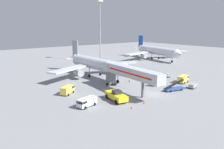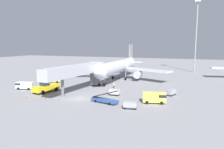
% 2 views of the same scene
% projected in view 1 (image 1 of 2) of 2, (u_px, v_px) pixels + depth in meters
% --- Properties ---
extents(ground_plane, '(300.00, 300.00, 0.00)m').
position_uv_depth(ground_plane, '(154.00, 94.00, 59.75)').
color(ground_plane, gray).
extents(airplane_at_gate, '(37.39, 38.24, 12.52)m').
position_uv_depth(airplane_at_gate, '(95.00, 64.00, 80.19)').
color(airplane_at_gate, silver).
rests_on(airplane_at_gate, ground).
extents(jet_bridge, '(5.47, 23.85, 7.29)m').
position_uv_depth(jet_bridge, '(127.00, 72.00, 61.41)').
color(jet_bridge, '#B2B7C1').
rests_on(jet_bridge, ground).
extents(pushback_tug, '(3.95, 7.59, 2.74)m').
position_uv_depth(pushback_tug, '(116.00, 96.00, 54.54)').
color(pushback_tug, yellow).
rests_on(pushback_tug, ground).
extents(belt_loader_truck, '(6.51, 3.20, 3.06)m').
position_uv_depth(belt_loader_truck, '(174.00, 88.00, 63.03)').
color(belt_loader_truck, '#2D4C8E').
rests_on(belt_loader_truck, ground).
extents(service_van_far_left, '(5.25, 3.04, 2.04)m').
position_uv_depth(service_van_far_left, '(86.00, 102.00, 50.41)').
color(service_van_far_left, silver).
rests_on(service_van_far_left, ground).
extents(service_van_near_left, '(4.83, 4.13, 2.21)m').
position_uv_depth(service_van_near_left, '(68.00, 90.00, 59.82)').
color(service_van_near_left, '#E5DB4C').
rests_on(service_van_near_left, ground).
extents(service_van_rear_left, '(5.23, 3.17, 2.30)m').
position_uv_depth(service_van_rear_left, '(183.00, 79.00, 72.02)').
color(service_van_rear_left, '#E5DB4C').
rests_on(service_van_rear_left, ground).
extents(baggage_cart_mid_center, '(2.82, 1.88, 1.33)m').
position_uv_depth(baggage_cart_mid_center, '(193.00, 86.00, 65.38)').
color(baggage_cart_mid_center, '#38383D').
rests_on(baggage_cart_mid_center, ground).
extents(baggage_cart_mid_left, '(2.59, 1.29, 1.51)m').
position_uv_depth(baggage_cart_mid_left, '(154.00, 83.00, 68.21)').
color(baggage_cart_mid_left, '#38383D').
rests_on(baggage_cart_mid_left, ground).
extents(baggage_cart_outer_left, '(2.20, 2.87, 1.44)m').
position_uv_depth(baggage_cart_outer_left, '(167.00, 75.00, 80.09)').
color(baggage_cart_outer_left, '#38383D').
rests_on(baggage_cart_outer_left, ground).
extents(ground_crew_worker_foreground, '(0.39, 0.39, 1.67)m').
position_uv_depth(ground_crew_worker_foreground, '(108.00, 78.00, 75.19)').
color(ground_crew_worker_foreground, '#1E2333').
rests_on(ground_crew_worker_foreground, ground).
extents(ground_crew_worker_midground, '(0.44, 0.44, 1.64)m').
position_uv_depth(ground_crew_worker_midground, '(129.00, 80.00, 72.32)').
color(ground_crew_worker_midground, '#1E2333').
rests_on(ground_crew_worker_midground, ground).
extents(safety_cone_alpha, '(0.44, 0.44, 0.67)m').
position_uv_depth(safety_cone_alpha, '(132.00, 107.00, 49.46)').
color(safety_cone_alpha, black).
rests_on(safety_cone_alpha, ground).
extents(safety_cone_bravo, '(0.42, 0.42, 0.64)m').
position_uv_depth(safety_cone_bravo, '(144.00, 102.00, 52.66)').
color(safety_cone_bravo, black).
rests_on(safety_cone_bravo, ground).
extents(airplane_background, '(41.87, 39.01, 12.68)m').
position_uv_depth(airplane_background, '(156.00, 51.00, 122.76)').
color(airplane_background, silver).
rests_on(airplane_background, ground).
extents(apron_light_mast, '(2.40, 2.40, 31.68)m').
position_uv_depth(apron_light_mast, '(100.00, 20.00, 116.05)').
color(apron_light_mast, '#93969B').
rests_on(apron_light_mast, ground).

